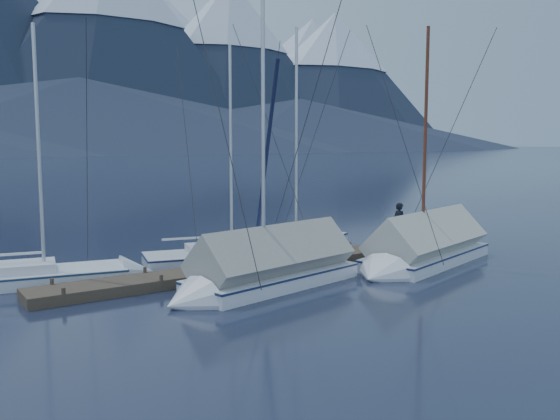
% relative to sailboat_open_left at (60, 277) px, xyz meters
% --- Properties ---
extents(ground, '(1000.00, 1000.00, 0.00)m').
position_rel_sailboat_open_left_xyz_m(ground, '(7.35, -4.36, -0.16)').
color(ground, black).
rests_on(ground, ground).
extents(dock, '(18.00, 1.50, 0.54)m').
position_rel_sailboat_open_left_xyz_m(dock, '(7.35, -2.36, -0.05)').
color(dock, '#382D23').
rests_on(dock, ground).
extents(mooring_posts, '(15.12, 1.52, 0.35)m').
position_rel_sailboat_open_left_xyz_m(mooring_posts, '(6.85, -2.36, 0.19)').
color(mooring_posts, '#382D23').
rests_on(mooring_posts, ground).
extents(sailboat_open_left, '(7.31, 3.47, 9.33)m').
position_rel_sailboat_open_left_xyz_m(sailboat_open_left, '(0.00, 0.00, 0.00)').
color(sailboat_open_left, silver).
rests_on(sailboat_open_left, ground).
extents(sailboat_open_mid, '(7.23, 3.59, 9.20)m').
position_rel_sailboat_open_left_xyz_m(sailboat_open_mid, '(6.93, -0.40, -0.00)').
color(sailboat_open_mid, silver).
rests_on(sailboat_open_mid, ground).
extents(sailboat_open_right, '(8.05, 5.36, 10.40)m').
position_rel_sailboat_open_left_xyz_m(sailboat_open_right, '(10.45, 0.50, 0.02)').
color(sailboat_open_right, silver).
rests_on(sailboat_open_right, ground).
extents(sailboat_covered_near, '(7.98, 4.33, 9.93)m').
position_rel_sailboat_open_left_xyz_m(sailboat_covered_near, '(12.11, -4.90, 0.33)').
color(sailboat_covered_near, white).
rests_on(sailboat_covered_near, ground).
extents(sailboat_covered_far, '(7.52, 3.57, 10.15)m').
position_rel_sailboat_open_left_xyz_m(sailboat_covered_far, '(5.10, -4.59, 0.33)').
color(sailboat_covered_far, white).
rests_on(sailboat_covered_far, ground).
extents(person, '(0.43, 0.64, 1.74)m').
position_rel_sailboat_open_left_xyz_m(person, '(13.79, -2.12, 1.05)').
color(person, black).
rests_on(person, dock).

